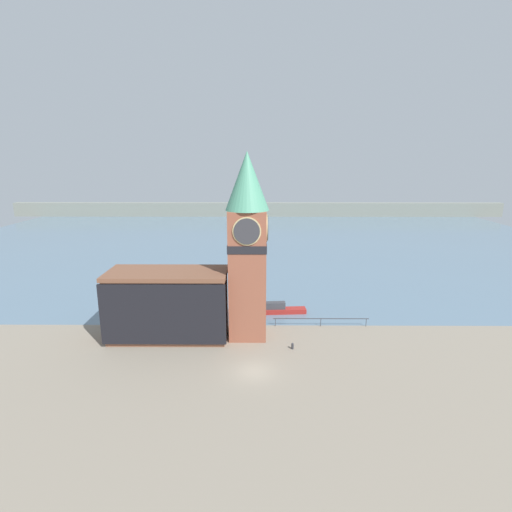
{
  "coord_description": "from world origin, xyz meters",
  "views": [
    {
      "loc": [
        0.43,
        -36.29,
        20.89
      ],
      "look_at": [
        0.15,
        6.41,
        10.43
      ],
      "focal_mm": 28.0,
      "sensor_mm": 36.0,
      "label": 1
    }
  ],
  "objects_px": {
    "pier_building": "(168,305)",
    "boat_near": "(281,309)",
    "mooring_bollard_far": "(293,346)",
    "mooring_bollard_near": "(262,330)",
    "clock_tower": "(248,242)"
  },
  "relations": [
    {
      "from": "pier_building",
      "to": "mooring_bollard_near",
      "type": "bearing_deg",
      "value": 4.95
    },
    {
      "from": "boat_near",
      "to": "mooring_bollard_far",
      "type": "distance_m",
      "value": 10.81
    },
    {
      "from": "mooring_bollard_near",
      "to": "mooring_bollard_far",
      "type": "height_order",
      "value": "mooring_bollard_near"
    },
    {
      "from": "clock_tower",
      "to": "boat_near",
      "type": "xyz_separation_m",
      "value": [
        4.36,
        7.15,
        -10.96
      ]
    },
    {
      "from": "pier_building",
      "to": "mooring_bollard_near",
      "type": "relative_size",
      "value": 17.85
    },
    {
      "from": "clock_tower",
      "to": "mooring_bollard_near",
      "type": "height_order",
      "value": "clock_tower"
    },
    {
      "from": "pier_building",
      "to": "boat_near",
      "type": "xyz_separation_m",
      "value": [
        13.74,
        7.65,
        -3.53
      ]
    },
    {
      "from": "clock_tower",
      "to": "mooring_bollard_far",
      "type": "height_order",
      "value": "clock_tower"
    },
    {
      "from": "pier_building",
      "to": "mooring_bollard_far",
      "type": "relative_size",
      "value": 19.3
    },
    {
      "from": "clock_tower",
      "to": "boat_near",
      "type": "bearing_deg",
      "value": 58.66
    },
    {
      "from": "mooring_bollard_near",
      "to": "mooring_bollard_far",
      "type": "bearing_deg",
      "value": -50.65
    },
    {
      "from": "mooring_bollard_near",
      "to": "mooring_bollard_far",
      "type": "relative_size",
      "value": 1.08
    },
    {
      "from": "pier_building",
      "to": "mooring_bollard_near",
      "type": "height_order",
      "value": "pier_building"
    },
    {
      "from": "pier_building",
      "to": "boat_near",
      "type": "height_order",
      "value": "pier_building"
    },
    {
      "from": "boat_near",
      "to": "mooring_bollard_far",
      "type": "xyz_separation_m",
      "value": [
        0.76,
        -10.78,
        -0.18
      ]
    }
  ]
}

